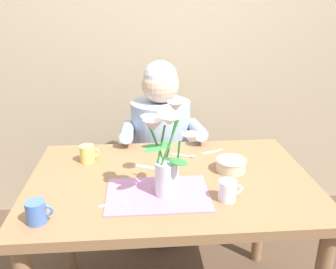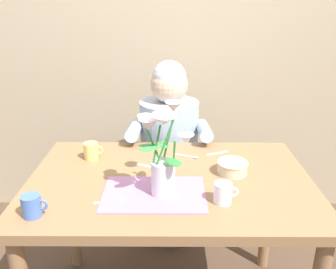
{
  "view_description": "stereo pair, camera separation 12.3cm",
  "coord_description": "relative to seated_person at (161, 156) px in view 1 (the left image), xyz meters",
  "views": [
    {
      "loc": [
        -0.12,
        -1.37,
        1.47
      ],
      "look_at": [
        -0.01,
        0.05,
        0.92
      ],
      "focal_mm": 38.92,
      "sensor_mm": 36.0,
      "label": 1
    },
    {
      "loc": [
        0.0,
        -1.38,
        1.47
      ],
      "look_at": [
        -0.01,
        0.05,
        0.92
      ],
      "focal_mm": 38.92,
      "sensor_mm": 36.0,
      "label": 2
    }
  ],
  "objects": [
    {
      "name": "coffee_cup",
      "position": [
        0.2,
        -0.81,
        0.22
      ],
      "size": [
        0.09,
        0.07,
        0.08
      ],
      "color": "silver",
      "rests_on": "dining_table"
    },
    {
      "name": "seated_person",
      "position": [
        0.0,
        0.0,
        0.0
      ],
      "size": [
        0.45,
        0.47,
        1.14
      ],
      "rotation": [
        0.0,
        0.0,
        -0.03
      ],
      "color": "#4C4C56",
      "rests_on": "ground_plane"
    },
    {
      "name": "spoon_1",
      "position": [
        -0.2,
        -0.8,
        0.18
      ],
      "size": [
        0.12,
        0.04,
        0.01
      ],
      "color": "silver",
      "rests_on": "dining_table"
    },
    {
      "name": "dining_table",
      "position": [
        0.01,
        -0.62,
        0.08
      ],
      "size": [
        1.2,
        0.8,
        0.74
      ],
      "color": "olive",
      "rests_on": "ground_plane"
    },
    {
      "name": "spoon_0",
      "position": [
        0.25,
        -0.35,
        0.18
      ],
      "size": [
        0.12,
        0.05,
        0.01
      ],
      "color": "silver",
      "rests_on": "dining_table"
    },
    {
      "name": "tea_cup",
      "position": [
        -0.48,
        -0.9,
        0.22
      ],
      "size": [
        0.09,
        0.07,
        0.08
      ],
      "color": "#476BB7",
      "rests_on": "dining_table"
    },
    {
      "name": "flower_vase",
      "position": [
        -0.02,
        -0.75,
        0.36
      ],
      "size": [
        0.23,
        0.23,
        0.35
      ],
      "color": "silver",
      "rests_on": "dining_table"
    },
    {
      "name": "striped_placemat",
      "position": [
        -0.06,
        -0.75,
        0.18
      ],
      "size": [
        0.4,
        0.28,
        0.0
      ],
      "primitive_type": "cube",
      "color": "#B275A3",
      "rests_on": "dining_table"
    },
    {
      "name": "ceramic_bowl",
      "position": [
        0.28,
        -0.57,
        0.21
      ],
      "size": [
        0.14,
        0.14,
        0.06
      ],
      "color": "beige",
      "rests_on": "dining_table"
    },
    {
      "name": "spoon_2",
      "position": [
        0.1,
        -0.4,
        0.18
      ],
      "size": [
        0.12,
        0.06,
        0.01
      ],
      "color": "silver",
      "rests_on": "dining_table"
    },
    {
      "name": "dinner_knife",
      "position": [
        -0.06,
        -0.52,
        0.18
      ],
      "size": [
        0.18,
        0.09,
        0.0
      ],
      "primitive_type": "cube",
      "rotation": [
        0.0,
        0.0,
        -0.39
      ],
      "color": "silver",
      "rests_on": "dining_table"
    },
    {
      "name": "ceramic_mug",
      "position": [
        -0.37,
        -0.42,
        0.22
      ],
      "size": [
        0.09,
        0.07,
        0.08
      ],
      "color": "#E5C666",
      "rests_on": "dining_table"
    },
    {
      "name": "wood_panel_backdrop",
      "position": [
        0.01,
        0.43,
        0.69
      ],
      "size": [
        4.0,
        0.1,
        2.5
      ],
      "primitive_type": "cube",
      "color": "tan",
      "rests_on": "ground_plane"
    }
  ]
}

